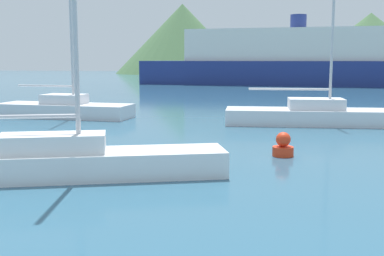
{
  "coord_description": "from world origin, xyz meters",
  "views": [
    {
      "loc": [
        2.26,
        2.08,
        2.93
      ],
      "look_at": [
        0.35,
        14.0,
        1.2
      ],
      "focal_mm": 45.0,
      "sensor_mm": 36.0,
      "label": 1
    }
  ],
  "objects_px": {
    "sailboat_outer": "(65,107)",
    "ferry_distant": "(297,61)",
    "sailboat_middle": "(53,160)",
    "sailboat_inner": "(316,115)",
    "buoy_marker": "(283,146)"
  },
  "relations": [
    {
      "from": "sailboat_outer",
      "to": "ferry_distant",
      "type": "relative_size",
      "value": 0.31
    },
    {
      "from": "sailboat_middle",
      "to": "sailboat_outer",
      "type": "distance_m",
      "value": 13.09
    },
    {
      "from": "ferry_distant",
      "to": "buoy_marker",
      "type": "height_order",
      "value": "ferry_distant"
    },
    {
      "from": "ferry_distant",
      "to": "sailboat_inner",
      "type": "bearing_deg",
      "value": -85.31
    },
    {
      "from": "sailboat_middle",
      "to": "ferry_distant",
      "type": "distance_m",
      "value": 46.93
    },
    {
      "from": "sailboat_middle",
      "to": "sailboat_outer",
      "type": "bearing_deg",
      "value": 95.04
    },
    {
      "from": "sailboat_inner",
      "to": "sailboat_outer",
      "type": "height_order",
      "value": "sailboat_outer"
    },
    {
      "from": "sailboat_inner",
      "to": "ferry_distant",
      "type": "relative_size",
      "value": 0.22
    },
    {
      "from": "sailboat_middle",
      "to": "buoy_marker",
      "type": "distance_m",
      "value": 6.82
    },
    {
      "from": "sailboat_inner",
      "to": "buoy_marker",
      "type": "height_order",
      "value": "sailboat_inner"
    },
    {
      "from": "sailboat_inner",
      "to": "sailboat_middle",
      "type": "height_order",
      "value": "sailboat_middle"
    },
    {
      "from": "sailboat_middle",
      "to": "ferry_distant",
      "type": "bearing_deg",
      "value": 62.18
    },
    {
      "from": "sailboat_outer",
      "to": "buoy_marker",
      "type": "bearing_deg",
      "value": -32.54
    },
    {
      "from": "sailboat_outer",
      "to": "buoy_marker",
      "type": "distance_m",
      "value": 13.58
    },
    {
      "from": "sailboat_inner",
      "to": "sailboat_middle",
      "type": "xyz_separation_m",
      "value": [
        -7.33,
        -11.21,
        0.01
      ]
    }
  ]
}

